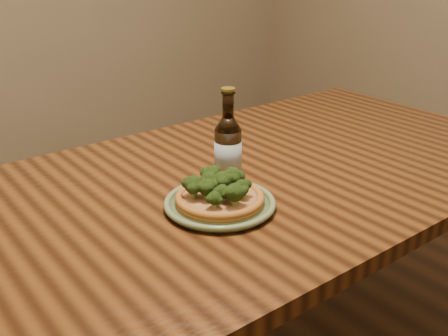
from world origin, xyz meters
TOP-DOWN VIEW (x-y plane):
  - table at (0.00, 0.10)m, footprint 1.60×0.90m
  - plate at (-0.24, -0.01)m, footprint 0.25×0.25m
  - pizza at (-0.24, -0.01)m, footprint 0.20×0.20m
  - beer_bottle at (-0.15, 0.08)m, footprint 0.07×0.07m

SIDE VIEW (x-z plane):
  - table at x=0.00m, z-range 0.28..1.03m
  - plate at x=-0.24m, z-range 0.75..0.77m
  - pizza at x=-0.24m, z-range 0.75..0.82m
  - beer_bottle at x=-0.15m, z-range 0.72..0.96m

